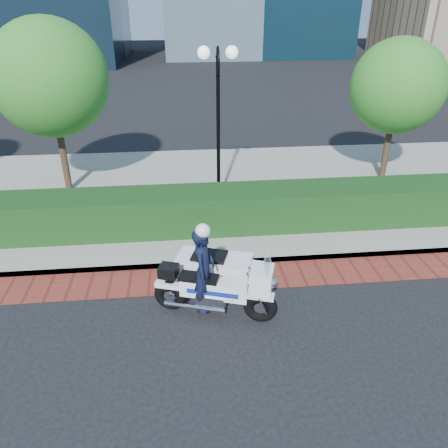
{
  "coord_description": "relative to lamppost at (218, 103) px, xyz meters",
  "views": [
    {
      "loc": [
        -0.03,
        -6.32,
        5.44
      ],
      "look_at": [
        0.84,
        2.12,
        1.0
      ],
      "focal_mm": 35.0,
      "sensor_mm": 36.0,
      "label": 1
    }
  ],
  "objects": [
    {
      "name": "ground",
      "position": [
        -1.0,
        -5.2,
        -2.96
      ],
      "size": [
        120.0,
        120.0,
        0.0
      ],
      "primitive_type": "plane",
      "color": "black",
      "rests_on": "ground"
    },
    {
      "name": "brick_strip",
      "position": [
        -1.0,
        -3.7,
        -2.95
      ],
      "size": [
        60.0,
        1.0,
        0.01
      ],
      "primitive_type": "cube",
      "color": "maroon",
      "rests_on": "ground"
    },
    {
      "name": "sidewalk",
      "position": [
        -1.0,
        0.8,
        -2.88
      ],
      "size": [
        60.0,
        8.0,
        0.15
      ],
      "primitive_type": "cube",
      "color": "gray",
      "rests_on": "ground"
    },
    {
      "name": "hedge_main",
      "position": [
        -1.0,
        -1.6,
        -2.31
      ],
      "size": [
        18.0,
        1.2,
        1.0
      ],
      "primitive_type": "cube",
      "color": "black",
      "rests_on": "sidewalk"
    },
    {
      "name": "lamppost",
      "position": [
        0.0,
        0.0,
        0.0
      ],
      "size": [
        1.02,
        0.7,
        4.21
      ],
      "color": "black",
      "rests_on": "sidewalk"
    },
    {
      "name": "tree_b",
      "position": [
        -4.5,
        1.3,
        0.48
      ],
      "size": [
        3.2,
        3.2,
        4.89
      ],
      "color": "#332319",
      "rests_on": "sidewalk"
    },
    {
      "name": "tree_c",
      "position": [
        5.5,
        1.3,
        0.09
      ],
      "size": [
        2.8,
        2.8,
        4.3
      ],
      "color": "#332319",
      "rests_on": "sidewalk"
    },
    {
      "name": "police_motorcycle",
      "position": [
        -0.52,
        -4.54,
        -2.29
      ],
      "size": [
        2.34,
        2.06,
        1.94
      ],
      "rotation": [
        0.0,
        0.0,
        -0.31
      ],
      "color": "black",
      "rests_on": "ground"
    }
  ]
}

